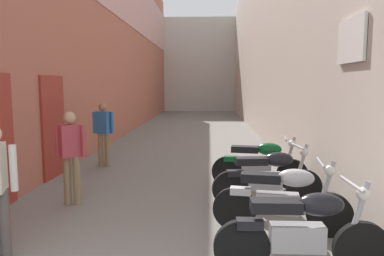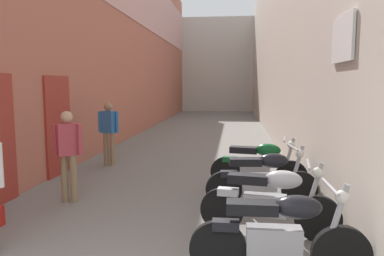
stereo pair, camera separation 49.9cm
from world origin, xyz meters
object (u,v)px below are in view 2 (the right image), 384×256
Objects in this scene: motorcycle_second at (269,199)px; pedestrian_mid_alley at (68,149)px; motorcycle_fourth at (258,164)px; pedestrian_further_down at (109,129)px; motorcycle_third at (263,177)px; motorcycle_nearest at (280,233)px.

pedestrian_mid_alley is at bearing 162.38° from motorcycle_second.
motorcycle_fourth is 1.17× the size of pedestrian_further_down.
motorcycle_second is 1.15m from motorcycle_third.
motorcycle_nearest is at bearing -90.00° from motorcycle_fourth.
motorcycle_second is (-0.00, 1.10, 0.00)m from motorcycle_nearest.
motorcycle_nearest is at bearing -33.17° from pedestrian_mid_alley.
motorcycle_third is 1.18× the size of pedestrian_further_down.
motorcycle_fourth is (-0.00, 1.02, 0.00)m from motorcycle_third.
pedestrian_further_down is (-3.57, 1.73, 0.42)m from motorcycle_fourth.
motorcycle_second is 1.00× the size of motorcycle_fourth.
motorcycle_second is 1.00× the size of motorcycle_third.
pedestrian_further_down reaches higher than motorcycle_fourth.
motorcycle_second is at bearing -17.62° from pedestrian_mid_alley.
motorcycle_fourth is at bearing 90.00° from motorcycle_third.
motorcycle_nearest is 3.93m from pedestrian_mid_alley.
motorcycle_third is 4.52m from pedestrian_further_down.
pedestrian_further_down is at bearing 142.38° from motorcycle_third.
motorcycle_nearest is 1.18× the size of pedestrian_further_down.
motorcycle_third is 1.01× the size of motorcycle_fourth.
motorcycle_nearest is 1.00× the size of motorcycle_third.
motorcycle_nearest is 2.25m from motorcycle_third.
motorcycle_fourth is at bearing 90.00° from motorcycle_nearest.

